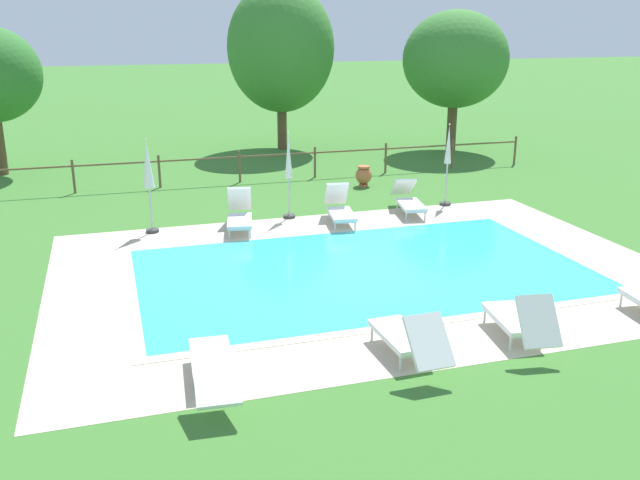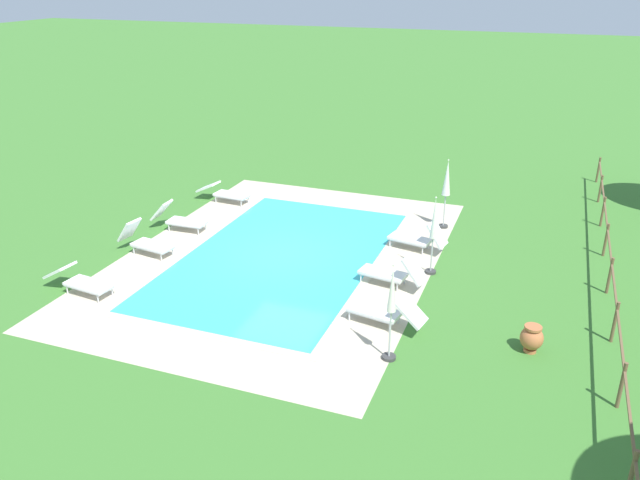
# 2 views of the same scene
# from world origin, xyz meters

# --- Properties ---
(ground_plane) EXTENTS (160.00, 160.00, 0.00)m
(ground_plane) POSITION_xyz_m (0.00, 0.00, 0.00)
(ground_plane) COLOR #3D752D
(pool_deck_paving) EXTENTS (12.90, 9.06, 0.01)m
(pool_deck_paving) POSITION_xyz_m (0.00, 0.00, 0.00)
(pool_deck_paving) COLOR beige
(pool_deck_paving) RESTS_ON ground
(swimming_pool_water) EXTENTS (9.37, 5.53, 0.01)m
(swimming_pool_water) POSITION_xyz_m (0.00, 0.00, 0.01)
(swimming_pool_water) COLOR #38C6D1
(swimming_pool_water) RESTS_ON ground
(pool_coping_rim) EXTENTS (9.85, 6.01, 0.01)m
(pool_coping_rim) POSITION_xyz_m (0.00, 0.00, 0.01)
(pool_coping_rim) COLOR beige
(pool_coping_rim) RESTS_ON ground
(sun_lounger_north_near_steps) EXTENTS (0.95, 1.90, 1.02)m
(sun_lounger_north_near_steps) POSITION_xyz_m (-1.93, 3.77, 0.40)
(sun_lounger_north_near_steps) COLOR white
(sun_lounger_north_near_steps) RESTS_ON ground
(sun_lounger_north_mid) EXTENTS (0.86, 1.90, 1.01)m
(sun_lounger_north_mid) POSITION_xyz_m (1.23, -4.01, 0.40)
(sun_lounger_north_mid) COLOR white
(sun_lounger_north_mid) RESTS_ON ground
(sun_lounger_north_far) EXTENTS (0.95, 2.05, 0.88)m
(sun_lounger_north_far) POSITION_xyz_m (2.85, 4.00, 0.38)
(sun_lounger_north_far) COLOR white
(sun_lounger_north_far) RESTS_ON ground
(sun_lounger_north_end) EXTENTS (0.75, 2.11, 0.70)m
(sun_lounger_north_end) POSITION_xyz_m (-3.81, -3.99, 0.35)
(sun_lounger_north_end) COLOR white
(sun_lounger_north_end) RESTS_ON ground
(sun_lounger_south_near_corner) EXTENTS (0.90, 1.93, 0.99)m
(sun_lounger_south_near_corner) POSITION_xyz_m (0.71, 3.63, 0.39)
(sun_lounger_south_near_corner) COLOR white
(sun_lounger_south_near_corner) RESTS_ON ground
(sun_lounger_south_mid) EXTENTS (0.65, 1.91, 0.96)m
(sun_lounger_south_mid) POSITION_xyz_m (-0.78, -4.07, 0.39)
(sun_lounger_south_mid) COLOR white
(sun_lounger_south_mid) RESTS_ON ground
(sun_lounger_south_far) EXTENTS (0.82, 2.10, 0.75)m
(sun_lounger_south_far) POSITION_xyz_m (4.06, -4.14, 0.36)
(sun_lounger_south_far) COLOR white
(sun_lounger_south_far) RESTS_ON ground
(patio_umbrella_closed_row_west) EXTENTS (0.32, 0.32, 2.36)m
(patio_umbrella_closed_row_west) POSITION_xyz_m (4.23, 4.49, 1.46)
(patio_umbrella_closed_row_west) COLOR #383838
(patio_umbrella_closed_row_west) RESTS_ON ground
(patio_umbrella_closed_row_mid_west) EXTENTS (0.32, 0.32, 2.38)m
(patio_umbrella_closed_row_mid_west) POSITION_xyz_m (-4.09, 4.19, 1.59)
(patio_umbrella_closed_row_mid_west) COLOR #383838
(patio_umbrella_closed_row_mid_west) RESTS_ON ground
(patio_umbrella_closed_row_centre) EXTENTS (0.32, 0.32, 2.33)m
(patio_umbrella_closed_row_centre) POSITION_xyz_m (-0.44, 4.49, 1.43)
(patio_umbrella_closed_row_centre) COLOR #383838
(patio_umbrella_closed_row_centre) RESTS_ON ground
(terracotta_urn_near_fence) EXTENTS (0.52, 0.52, 0.67)m
(terracotta_urn_near_fence) POSITION_xyz_m (2.81, 7.44, 0.36)
(terracotta_urn_near_fence) COLOR #B7663D
(terracotta_urn_near_fence) RESTS_ON ground
(perimeter_fence) EXTENTS (20.84, 0.08, 1.05)m
(perimeter_fence) POSITION_xyz_m (-0.89, 9.21, 0.68)
(perimeter_fence) COLOR brown
(perimeter_fence) RESTS_ON ground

